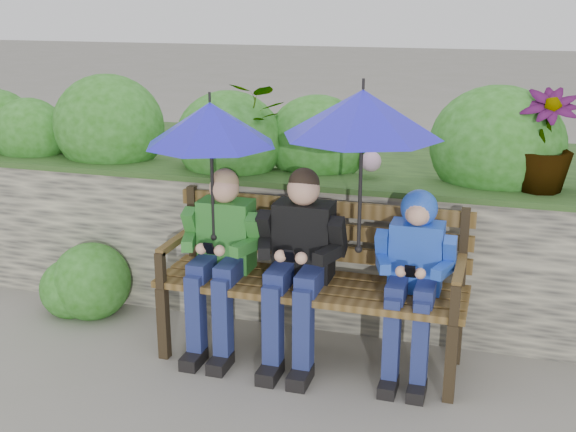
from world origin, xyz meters
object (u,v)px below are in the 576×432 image
(boy_middle, at_px, (299,257))
(umbrella_right, at_px, (363,113))
(boy_left, at_px, (221,251))
(boy_right, at_px, (414,267))
(park_bench, at_px, (314,271))
(umbrella_left, at_px, (210,124))

(boy_middle, height_order, umbrella_right, umbrella_right)
(boy_left, height_order, boy_right, boy_left)
(boy_right, xyz_separation_m, umbrella_right, (-0.33, -0.02, 0.90))
(umbrella_right, bearing_deg, park_bench, 161.55)
(umbrella_left, bearing_deg, boy_middle, -1.38)
(park_bench, distance_m, umbrella_right, 1.06)
(boy_left, distance_m, umbrella_left, 0.81)
(boy_left, bearing_deg, boy_middle, -0.45)
(umbrella_left, xyz_separation_m, umbrella_right, (0.93, -0.02, 0.11))
(boy_right, relative_size, umbrella_right, 1.11)
(boy_middle, distance_m, umbrella_left, 0.97)
(boy_left, relative_size, umbrella_right, 1.16)
(boy_middle, height_order, boy_right, boy_middle)
(boy_left, relative_size, umbrella_left, 1.27)
(park_bench, relative_size, boy_left, 1.61)
(boy_middle, distance_m, boy_right, 0.70)
(park_bench, xyz_separation_m, boy_left, (-0.58, -0.09, 0.10))
(boy_middle, bearing_deg, umbrella_left, 178.62)
(park_bench, height_order, umbrella_right, umbrella_right)
(boy_right, xyz_separation_m, umbrella_left, (-1.26, -0.01, 0.79))
(boy_right, bearing_deg, boy_left, -179.17)
(boy_left, distance_m, boy_right, 1.21)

